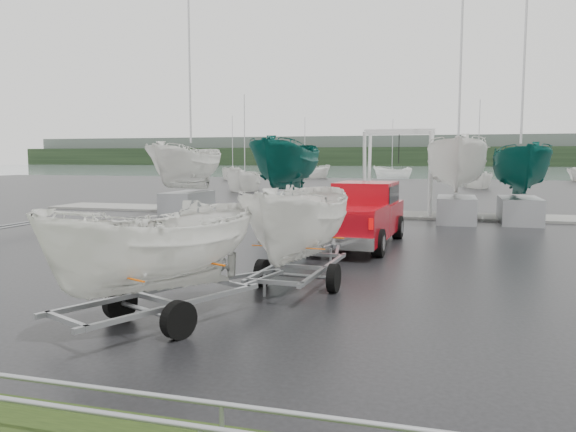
{
  "coord_description": "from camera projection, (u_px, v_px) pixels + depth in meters",
  "views": [
    {
      "loc": [
        6.12,
        -14.22,
        2.8
      ],
      "look_at": [
        1.9,
        0.43,
        1.2
      ],
      "focal_mm": 35.0,
      "sensor_mm": 36.0,
      "label": 1
    }
  ],
  "objects": [
    {
      "name": "moored_boat_4",
      "position": [
        233.0,
        179.0,
        71.05
      ],
      "size": [
        3.26,
        3.31,
        11.41
      ],
      "rotation": [
        0.0,
        0.0,
        0.32
      ],
      "color": "silver",
      "rests_on": "ground"
    },
    {
      "name": "dock",
      "position": [
        321.0,
        213.0,
        27.98
      ],
      "size": [
        30.0,
        3.0,
        0.12
      ],
      "primitive_type": "cube",
      "color": "gray",
      "rests_on": "ground"
    },
    {
      "name": "keelboat_0",
      "position": [
        186.0,
        139.0,
        27.44
      ],
      "size": [
        2.34,
        3.2,
        10.51
      ],
      "color": "#919399",
      "rests_on": "ground"
    },
    {
      "name": "trailer_parked",
      "position": [
        154.0,
        173.0,
        9.08
      ],
      "size": [
        2.56,
        3.77,
        4.67
      ],
      "rotation": [
        0.0,
        0.0,
        -0.43
      ],
      "color": "#919399",
      "rests_on": "ground"
    },
    {
      "name": "ground_plane",
      "position": [
        218.0,
        259.0,
        15.57
      ],
      "size": [
        120.0,
        120.0,
        0.0
      ],
      "primitive_type": "plane",
      "color": "black",
      "rests_on": "ground"
    },
    {
      "name": "treeline",
      "position": [
        430.0,
        157.0,
        177.7
      ],
      "size": [
        300.0,
        8.0,
        6.0
      ],
      "primitive_type": "cube",
      "color": "black",
      "rests_on": "ground"
    },
    {
      "name": "moored_boat_2",
      "position": [
        477.0,
        188.0,
        51.58
      ],
      "size": [
        2.64,
        2.69,
        11.13
      ],
      "rotation": [
        0.0,
        0.0,
        0.13
      ],
      "color": "silver",
      "rests_on": "ground"
    },
    {
      "name": "pickup_truck",
      "position": [
        362.0,
        212.0,
        18.1
      ],
      "size": [
        2.44,
        6.04,
        1.97
      ],
      "rotation": [
        0.0,
        0.0,
        -0.05
      ],
      "color": "#990812",
      "rests_on": "ground"
    },
    {
      "name": "moored_boat_0",
      "position": [
        245.0,
        191.0,
        47.22
      ],
      "size": [
        3.27,
        3.33,
        11.6
      ],
      "rotation": [
        0.0,
        0.0,
        0.23
      ],
      "color": "silver",
      "rests_on": "ground"
    },
    {
      "name": "moored_boat_1",
      "position": [
        305.0,
        179.0,
        73.78
      ],
      "size": [
        3.82,
        3.8,
        11.6
      ],
      "rotation": [
        0.0,
        0.0,
        2.16
      ],
      "color": "silver",
      "rests_on": "ground"
    },
    {
      "name": "keelboat_1",
      "position": [
        288.0,
        131.0,
        26.18
      ],
      "size": [
        2.53,
        3.2,
        7.84
      ],
      "color": "#919399",
      "rests_on": "ground"
    },
    {
      "name": "boat_hoist",
      "position": [
        399.0,
        160.0,
        26.67
      ],
      "size": [
        3.3,
        2.18,
        4.12
      ],
      "color": "silver",
      "rests_on": "ground"
    },
    {
      "name": "trailer_hitched",
      "position": [
        300.0,
        160.0,
        11.84
      ],
      "size": [
        1.82,
        3.66,
        5.08
      ],
      "rotation": [
        0.0,
        0.0,
        -0.05
      ],
      "color": "#919399",
      "rests_on": "ground"
    },
    {
      "name": "far_hill",
      "position": [
        431.0,
        150.0,
        185.13
      ],
      "size": [
        300.0,
        6.0,
        10.0
      ],
      "primitive_type": "cube",
      "color": "#4C5651",
      "rests_on": "ground"
    },
    {
      "name": "mast_rack_2",
      "position": [
        211.0,
        415.0,
        5.35
      ],
      "size": [
        7.0,
        0.56,
        0.06
      ],
      "color": "#919399",
      "rests_on": "ground"
    },
    {
      "name": "lake",
      "position": [
        418.0,
        171.0,
        111.12
      ],
      "size": [
        300.0,
        300.0,
        0.0
      ],
      "primitive_type": "plane",
      "color": "gray",
      "rests_on": "ground"
    },
    {
      "name": "moored_boat_5",
      "position": [
        392.0,
        177.0,
        78.03
      ],
      "size": [
        3.41,
        3.39,
        11.24
      ],
      "rotation": [
        0.0,
        0.0,
        4.16
      ],
      "color": "silver",
      "rests_on": "ground"
    },
    {
      "name": "keelboat_3",
      "position": [
        522.0,
        140.0,
        23.52
      ],
      "size": [
        2.22,
        3.2,
        10.38
      ],
      "color": "#919399",
      "rests_on": "ground"
    },
    {
      "name": "keelboat_2",
      "position": [
        459.0,
        129.0,
        23.89
      ],
      "size": [
        2.51,
        3.2,
        10.69
      ],
      "color": "#919399",
      "rests_on": "ground"
    }
  ]
}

